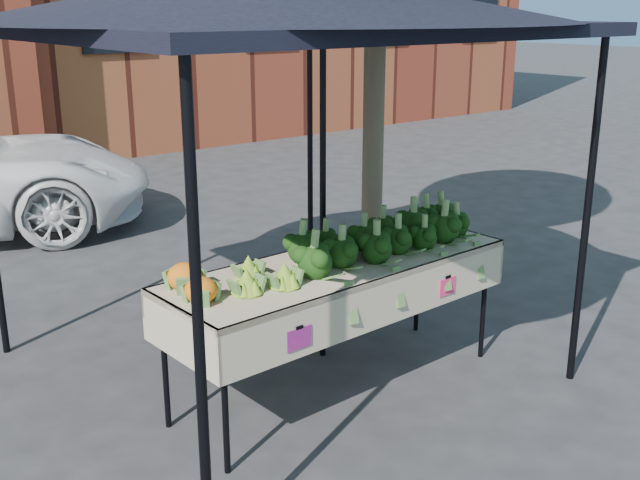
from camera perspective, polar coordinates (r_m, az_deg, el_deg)
The scene contains 7 objects.
ground at distance 5.24m, azimuth 1.36°, elevation -11.09°, with size 90.00×90.00×0.00m, color #28282A.
table at distance 5.06m, azimuth 1.44°, elevation -6.48°, with size 2.42×0.87×0.90m.
canopy at distance 5.13m, azimuth -3.39°, elevation 4.63°, with size 3.16×3.16×2.74m, color black, non-canonical shape.
broccoli_heap at distance 5.13m, azimuth 4.62°, elevation 0.66°, with size 1.60×0.57×0.26m, color #12340C.
romanesco_cluster at distance 4.48m, azimuth -4.88°, elevation -2.21°, with size 0.43×0.47×0.20m, color #A3BE2A.
cauliflower_pair at distance 4.36m, azimuth -9.49°, elevation -3.05°, with size 0.23×0.43×0.18m, color orange.
street_tree at distance 6.10m, azimuth 4.19°, elevation 16.92°, with size 2.50×2.50×4.92m, color #1E4C14, non-canonical shape.
Camera 1 is at (-3.01, -3.51, 2.47)m, focal length 42.88 mm.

